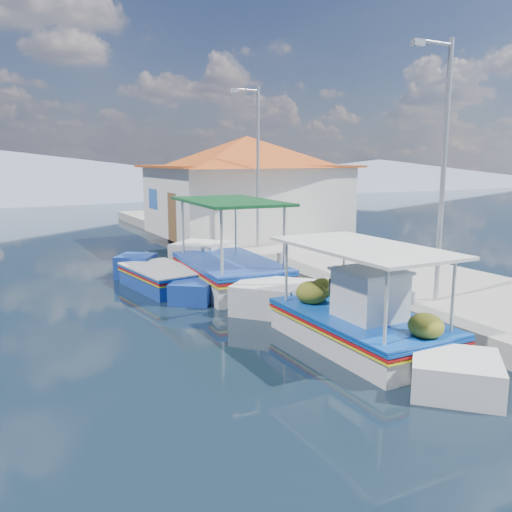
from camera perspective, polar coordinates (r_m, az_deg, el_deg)
name	(u,v)px	position (r m, az deg, el deg)	size (l,w,h in m)	color
ground	(329,388)	(9.41, 7.80, -13.88)	(160.00, 160.00, 0.00)	black
quay	(368,274)	(17.34, 11.94, -1.89)	(5.00, 44.00, 0.50)	#9C9992
bollards	(329,272)	(15.41, 7.82, -1.76)	(0.20, 17.20, 0.30)	#A5A8AD
main_caique	(358,324)	(11.40, 10.84, -7.17)	(2.16, 7.16, 2.36)	silver
caique_green_canopy	(228,273)	(16.16, -2.98, -1.87)	(2.75, 7.91, 2.97)	silver
caique_blue_hull	(162,280)	(16.36, -10.07, -2.52)	(2.02, 5.39, 0.97)	#193B97
harbor_building	(247,183)	(24.68, -0.99, 7.80)	(10.49, 10.49, 4.40)	white
lamp_post_near	(441,159)	(13.11, 19.24, 9.78)	(1.21, 0.14, 6.00)	#A5A8AD
lamp_post_far	(256,159)	(20.33, -0.03, 10.31)	(1.21, 0.14, 6.00)	#A5A8AD
mountain_ridge	(84,176)	(64.00, -17.99, 8.16)	(171.40, 96.00, 5.50)	slate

